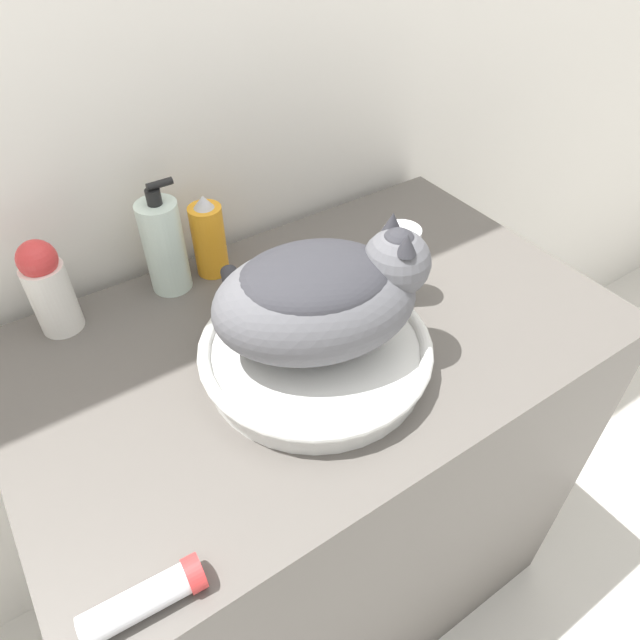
% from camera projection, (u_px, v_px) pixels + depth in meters
% --- Properties ---
extents(wall_back, '(8.00, 0.05, 2.40)m').
position_uv_depth(wall_back, '(195.00, 67.00, 0.93)').
color(wall_back, silver).
rests_on(wall_back, ground_plane).
extents(vanity_counter, '(0.97, 0.60, 0.88)m').
position_uv_depth(vanity_counter, '(317.00, 482.00, 1.22)').
color(vanity_counter, '#56514C').
rests_on(vanity_counter, ground_plane).
extents(sink_basin, '(0.35, 0.35, 0.05)m').
position_uv_depth(sink_basin, '(316.00, 352.00, 0.85)').
color(sink_basin, silver).
rests_on(sink_basin, vanity_counter).
extents(cat, '(0.34, 0.35, 0.18)m').
position_uv_depth(cat, '(321.00, 294.00, 0.78)').
color(cat, '#56565B').
rests_on(cat, sink_basin).
extents(faucet, '(0.13, 0.07, 0.14)m').
position_uv_depth(faucet, '(397.00, 260.00, 0.93)').
color(faucet, silver).
rests_on(faucet, vanity_counter).
extents(lotion_bottle_white, '(0.07, 0.07, 0.16)m').
position_uv_depth(lotion_bottle_white, '(49.00, 287.00, 0.88)').
color(lotion_bottle_white, white).
rests_on(lotion_bottle_white, vanity_counter).
extents(soap_pump_bottle, '(0.07, 0.07, 0.20)m').
position_uv_depth(soap_pump_bottle, '(164.00, 246.00, 0.95)').
color(soap_pump_bottle, silver).
rests_on(soap_pump_bottle, vanity_counter).
extents(spray_bottle_trigger, '(0.06, 0.06, 0.15)m').
position_uv_depth(spray_bottle_trigger, '(209.00, 238.00, 1.00)').
color(spray_bottle_trigger, orange).
rests_on(spray_bottle_trigger, vanity_counter).
extents(cream_tube, '(0.13, 0.05, 0.04)m').
position_uv_depth(cream_tube, '(146.00, 599.00, 0.60)').
color(cream_tube, silver).
rests_on(cream_tube, vanity_counter).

